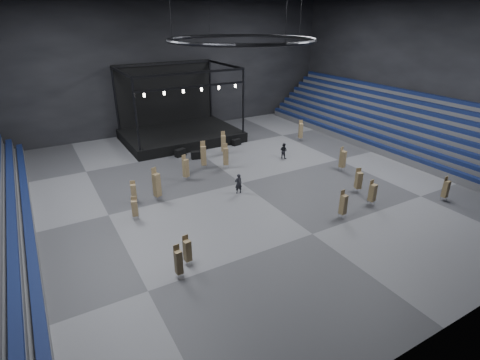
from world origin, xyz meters
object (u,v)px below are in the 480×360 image
flight_case_right (236,142)px  chair_stack_11 (187,250)px  chair_stack_6 (446,189)px  chair_stack_8 (359,180)px  chair_stack_1 (135,208)px  chair_stack_7 (223,143)px  chair_stack_12 (134,191)px  chair_stack_10 (157,184)px  man_center (238,184)px  chair_stack_4 (343,159)px  chair_stack_2 (186,168)px  flight_case_mid (197,155)px  crew_member (284,151)px  stage (178,128)px  chair_stack_13 (301,130)px  chair_stack_3 (372,192)px  chair_stack_5 (178,262)px  flight_case_left (180,153)px  chair_stack_14 (203,155)px  chair_stack_9 (226,156)px  chair_stack_0 (343,204)px

flight_case_right → chair_stack_11: 24.34m
chair_stack_6 → chair_stack_8: 7.27m
chair_stack_8 → chair_stack_1: bearing=-178.1°
chair_stack_7 → chair_stack_8: bearing=-47.7°
chair_stack_7 → chair_stack_8: 16.14m
chair_stack_12 → chair_stack_10: bearing=-10.2°
man_center → chair_stack_4: bearing=-177.7°
flight_case_right → chair_stack_6: (8.28, -22.12, 0.78)m
chair_stack_1 → chair_stack_12: (0.75, 3.09, -0.01)m
chair_stack_2 → chair_stack_10: chair_stack_10 is taller
flight_case_mid → crew_member: size_ratio=0.72×
chair_stack_1 → chair_stack_12: chair_stack_1 is taller
chair_stack_2 → chair_stack_12: chair_stack_2 is taller
flight_case_right → chair_stack_7: 3.75m
man_center → stage: bearing=-88.1°
chair_stack_1 → chair_stack_13: (23.87, 9.38, 0.32)m
chair_stack_8 → chair_stack_13: 15.41m
chair_stack_8 → chair_stack_3: bearing=-92.7°
crew_member → man_center: bearing=97.5°
chair_stack_5 → chair_stack_11: bearing=39.7°
chair_stack_13 → chair_stack_10: bearing=-137.7°
chair_stack_13 → flight_case_mid: bearing=-158.8°
flight_case_left → chair_stack_5: 21.75m
flight_case_right → chair_stack_14: bearing=-143.8°
chair_stack_6 → chair_stack_9: (-12.95, 16.14, 0.22)m
chair_stack_6 → chair_stack_7: (-11.21, 20.00, 0.23)m
flight_case_left → chair_stack_10: size_ratio=0.42×
chair_stack_5 → chair_stack_8: size_ratio=1.01×
chair_stack_10 → chair_stack_0: bearing=-62.7°
stage → chair_stack_5: stage is taller
chair_stack_7 → chair_stack_11: (-11.70, -17.33, -0.25)m
man_center → chair_stack_14: bearing=-82.0°
chair_stack_7 → chair_stack_13: 10.89m
chair_stack_10 → man_center: bearing=-40.0°
chair_stack_8 → chair_stack_9: (-7.66, 11.16, 0.14)m
chair_stack_6 → chair_stack_10: bearing=147.1°
chair_stack_9 → crew_member: size_ratio=1.51×
flight_case_mid → chair_stack_11: 19.54m
chair_stack_3 → chair_stack_6: (6.16, -2.57, -0.06)m
chair_stack_9 → chair_stack_11: bearing=-109.6°
chair_stack_7 → flight_case_mid: bearing=-163.9°
chair_stack_2 → chair_stack_4: 15.99m
flight_case_mid → chair_stack_3: (8.29, -17.70, 0.79)m
flight_case_right → chair_stack_1: bearing=-143.2°
chair_stack_13 → chair_stack_5: bearing=-118.8°
chair_stack_10 → chair_stack_13: 22.40m
chair_stack_3 → chair_stack_6: size_ratio=1.03×
chair_stack_4 → man_center: size_ratio=1.37×
flight_case_mid → chair_stack_8: (9.16, -15.29, 0.80)m
man_center → crew_member: 10.30m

